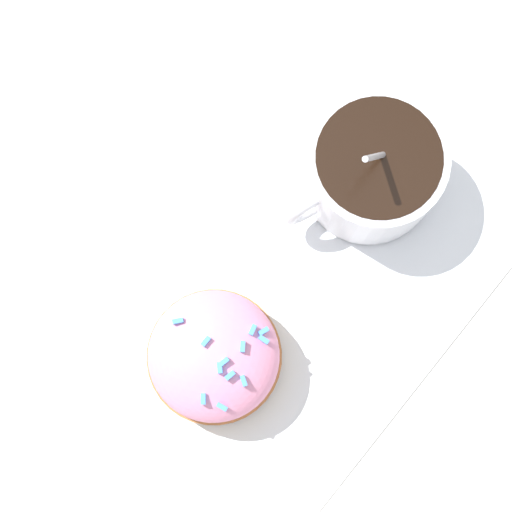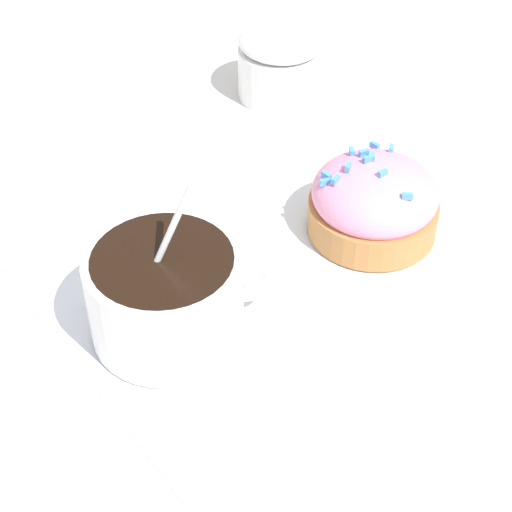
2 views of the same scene
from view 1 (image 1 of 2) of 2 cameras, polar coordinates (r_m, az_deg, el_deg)
ground_plane at (r=0.61m, az=1.94°, el=-0.29°), size 3.00×3.00×0.00m
paper_napkin at (r=0.61m, az=1.94°, el=-0.27°), size 0.29×0.26×0.00m
coffee_cup at (r=0.59m, az=7.77°, el=5.73°), size 0.12×0.09×0.10m
frosted_pastry at (r=0.57m, az=-2.80°, el=-6.70°), size 0.09×0.09×0.06m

